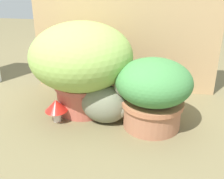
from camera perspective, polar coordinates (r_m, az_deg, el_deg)
name	(u,v)px	position (r m, az deg, el deg)	size (l,w,h in m)	color
ground_plane	(96,124)	(1.55, -3.23, -7.10)	(6.00, 6.00, 0.00)	brown
cardboard_backdrop	(125,26)	(1.85, 2.58, 12.93)	(1.22, 0.03, 0.89)	tan
grass_planter	(82,61)	(1.59, -6.24, 5.79)	(0.58, 0.58, 0.53)	#BA5C4A
leafy_planter	(153,91)	(1.46, 8.43, -0.38)	(0.40, 0.40, 0.37)	#AB6D4F
cat	(107,102)	(1.51, -0.96, -2.61)	(0.38, 0.19, 0.32)	gray
mushroom_ornament_pink	(62,103)	(1.62, -10.11, -2.78)	(0.11, 0.11, 0.11)	silver
mushroom_ornament_red	(56,106)	(1.56, -11.34, -3.39)	(0.13, 0.13, 0.13)	white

